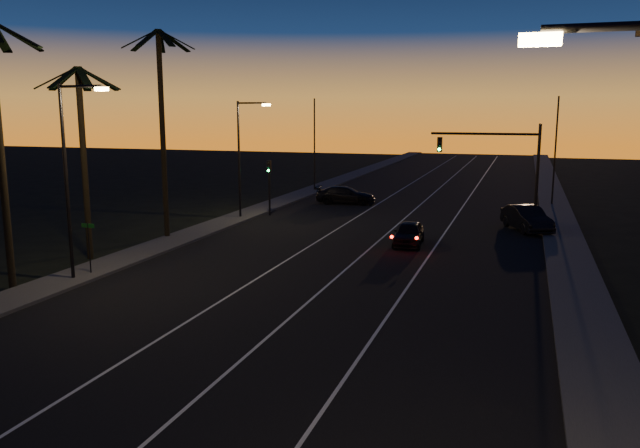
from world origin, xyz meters
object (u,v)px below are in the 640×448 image
(signal_mast, at_px, (501,157))
(right_car, at_px, (527,218))
(lead_car, at_px, (409,233))
(cross_car, at_px, (345,195))

(signal_mast, height_order, right_car, signal_mast)
(signal_mast, distance_m, lead_car, 9.54)
(signal_mast, xyz_separation_m, right_car, (1.86, -0.39, -3.95))
(signal_mast, distance_m, right_car, 4.39)
(lead_car, xyz_separation_m, right_car, (6.60, 6.82, 0.13))
(lead_car, distance_m, right_car, 9.49)
(signal_mast, bearing_deg, lead_car, -123.28)
(signal_mast, relative_size, cross_car, 1.34)
(signal_mast, height_order, cross_car, signal_mast)
(right_car, bearing_deg, signal_mast, 168.06)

